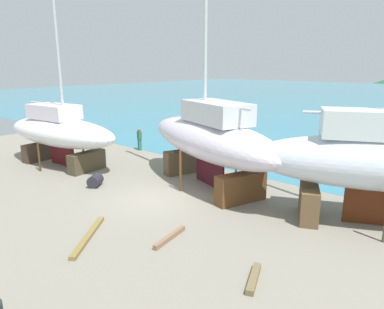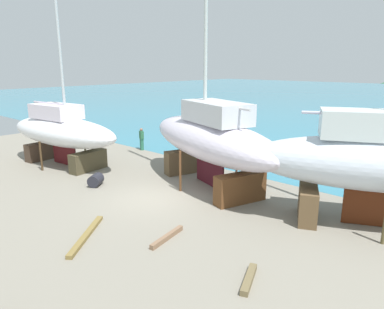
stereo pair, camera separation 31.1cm
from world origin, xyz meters
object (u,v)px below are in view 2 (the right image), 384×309
sailboat_small_center (211,138)px  worker (142,139)px  barrel_rust_near (96,180)px  sailboat_far_slipway (62,131)px  sailboat_mid_port (381,162)px

sailboat_small_center → worker: sailboat_small_center is taller
sailboat_small_center → barrel_rust_near: (-4.47, -4.01, -2.25)m
sailboat_far_slipway → barrel_rust_near: sailboat_far_slipway is taller
sailboat_small_center → worker: bearing=1.2°
sailboat_mid_port → sailboat_small_center: bearing=158.2°
sailboat_far_slipway → sailboat_mid_port: sailboat_mid_port is taller
worker → barrel_rust_near: worker is taller
sailboat_mid_port → barrel_rust_near: 13.30m
worker → barrel_rust_near: 8.22m
sailboat_far_slipway → barrel_rust_near: bearing=-18.3°
sailboat_mid_port → worker: size_ratio=10.67×
sailboat_small_center → worker: size_ratio=10.98×
sailboat_far_slipway → worker: 6.06m
sailboat_mid_port → barrel_rust_near: size_ratio=21.94×
sailboat_small_center → worker: 9.52m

